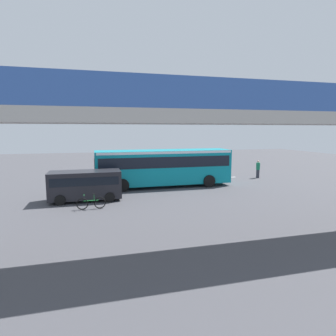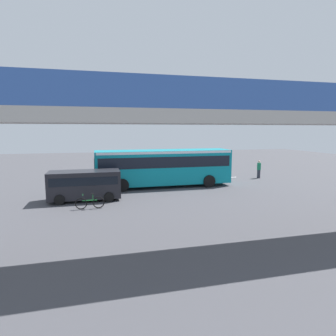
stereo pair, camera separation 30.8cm
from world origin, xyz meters
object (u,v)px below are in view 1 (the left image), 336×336
Objects in this scene: bicycle_green at (91,203)px; traffic_sign at (200,160)px; parked_van at (85,184)px; pedestrian at (258,169)px; city_bus at (164,165)px.

traffic_sign reaches higher than bicycle_green.
parked_van is 2.68× the size of pedestrian.
parked_van is 1.71× the size of traffic_sign.
city_bus is 6.52× the size of bicycle_green.
bicycle_green is at bearing 98.65° from parked_van.
pedestrian is at bearing -155.23° from bicycle_green.
bicycle_green is 18.10m from pedestrian.
pedestrian is (-16.43, -7.58, 0.51)m from bicycle_green.
parked_van is 2.56m from bicycle_green.
parked_van is (6.43, 3.36, -0.70)m from city_bus.
traffic_sign is at bearing -150.66° from parked_van.
bicycle_green is (-0.36, 2.40, -0.81)m from parked_van.
parked_van reaches higher than bicycle_green.
city_bus reaches higher than parked_van.
pedestrian is 0.64× the size of traffic_sign.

